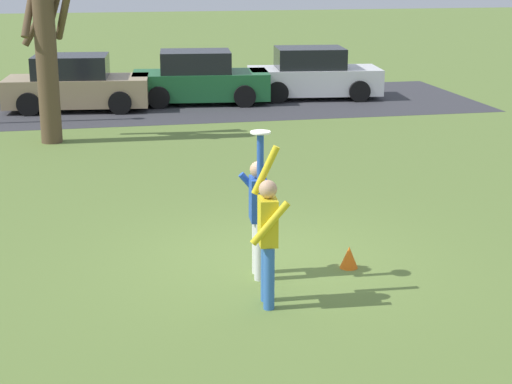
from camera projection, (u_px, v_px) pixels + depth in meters
The scene contains 10 objects.
ground_plane at pixel (269, 260), 12.18m from camera, with size 120.00×120.00×0.00m, color olive.
person_catcher at pixel (258, 209), 11.31m from camera, with size 0.49×0.56×2.08m.
person_defender at pixel (268, 232), 10.36m from camera, with size 0.49×0.57×2.04m.
frisbee_disc at pixel (260, 132), 10.80m from camera, with size 0.27×0.27×0.02m, color white.
parked_car_tan at pixel (76, 85), 24.18m from camera, with size 4.27×2.38×1.59m.
parked_car_green at pixel (199, 79), 25.31m from camera, with size 4.27×2.38×1.59m.
parked_car_white at pixel (313, 75), 26.24m from camera, with size 4.27×2.38×1.59m.
parking_strip at pixel (206, 103), 25.41m from camera, with size 16.60×6.40×0.01m, color #38383D.
bare_tree_tall at pixel (46, 32), 19.40m from camera, with size 1.57×1.20×4.92m.
field_cone_orange at pixel (349, 257), 11.85m from camera, with size 0.26×0.26×0.32m, color orange.
Camera 1 is at (-2.52, -11.18, 4.27)m, focal length 58.30 mm.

